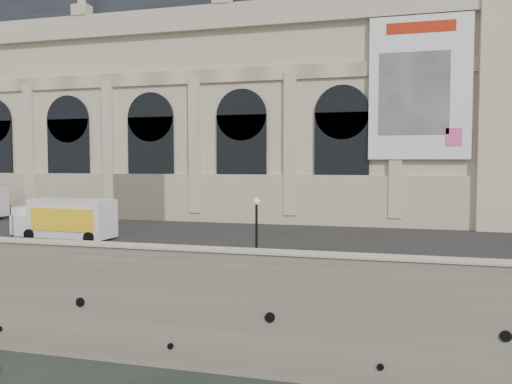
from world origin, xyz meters
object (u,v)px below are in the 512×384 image
box_truck (68,219)px  lamp_right (256,232)px  van_b (47,223)px  van_c (43,222)px

box_truck → lamp_right: 18.39m
van_b → van_c: (-0.32, -0.04, 0.13)m
lamp_right → van_b: bearing=161.0°
van_c → lamp_right: bearing=-18.6°
van_c → box_truck: 2.89m
van_b → box_truck: 2.61m
box_truck → lamp_right: (17.34, -6.14, 0.40)m
van_b → box_truck: size_ratio=0.65×
van_c → lamp_right: (20.13, -6.77, 0.76)m
lamp_right → van_c: bearing=161.4°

